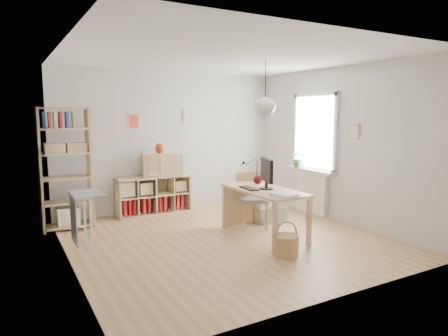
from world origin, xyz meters
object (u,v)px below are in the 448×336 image
storage_chest (267,210)px  drawer_chest (162,165)px  tall_bookshelf (65,164)px  monitor (267,172)px  desk (264,195)px  chair (251,196)px  cube_shelf (152,198)px

storage_chest → drawer_chest: size_ratio=0.87×
tall_bookshelf → monitor: 3.28m
desk → chair: 0.61m
desk → drawer_chest: size_ratio=2.02×
monitor → drawer_chest: 2.38m
storage_chest → monitor: bearing=-121.9°
desk → chair: size_ratio=1.65×
cube_shelf → storage_chest: (1.63, -1.48, -0.11)m
tall_bookshelf → storage_chest: (3.19, -1.20, -0.90)m
desk → monitor: bearing=-53.1°
monitor → drawer_chest: monitor is taller
monitor → desk: bearing=146.2°
desk → drawer_chest: (-0.82, 2.19, 0.28)m
cube_shelf → tall_bookshelf: tall_bookshelf is taller
cube_shelf → storage_chest: bearing=-42.2°
drawer_chest → chair: bearing=-47.1°
chair → tall_bookshelf: bearing=169.4°
cube_shelf → tall_bookshelf: size_ratio=0.70×
tall_bookshelf → monitor: (2.61, -1.98, -0.08)m
chair → drawer_chest: 1.92m
cube_shelf → monitor: monitor is taller
drawer_chest → monitor: bearing=-57.3°
storage_chest → drawer_chest: 2.16m
cube_shelf → monitor: 2.59m
drawer_chest → storage_chest: bearing=-33.3°
cube_shelf → chair: (1.17, -1.65, 0.22)m
desk → storage_chest: (0.61, 0.75, -0.47)m
tall_bookshelf → monitor: size_ratio=3.83×
tall_bookshelf → cube_shelf: bearing=10.2°
chair → storage_chest: 0.59m
chair → monitor: monitor is taller
tall_bookshelf → drawer_chest: tall_bookshelf is taller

